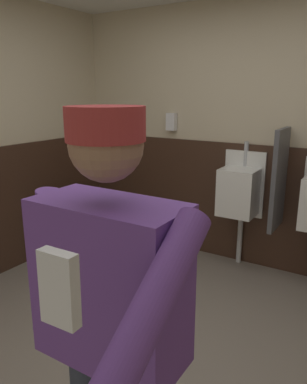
# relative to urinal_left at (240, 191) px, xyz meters

# --- Properties ---
(ground_plane) EXTENTS (4.45, 4.27, 0.04)m
(ground_plane) POSITION_rel_urinal_left_xyz_m (0.04, -1.67, -0.80)
(ground_plane) COLOR slate
(wall_back) EXTENTS (4.45, 0.12, 2.55)m
(wall_back) POSITION_rel_urinal_left_xyz_m (0.04, 0.22, 0.50)
(wall_back) COLOR beige
(wall_back) RESTS_ON ground_plane
(wainscot_band_back) EXTENTS (3.85, 0.03, 1.21)m
(wainscot_band_back) POSITION_rel_urinal_left_xyz_m (0.04, 0.14, -0.17)
(wainscot_band_back) COLOR #382319
(wainscot_band_back) RESTS_ON ground_plane
(urinal_left) EXTENTS (0.40, 0.34, 1.24)m
(urinal_left) POSITION_rel_urinal_left_xyz_m (0.00, 0.00, 0.00)
(urinal_left) COLOR white
(urinal_left) RESTS_ON ground_plane
(privacy_divider_panel) EXTENTS (0.04, 0.40, 0.90)m
(privacy_divider_panel) POSITION_rel_urinal_left_xyz_m (0.38, -0.07, 0.17)
(privacy_divider_panel) COLOR #4C4C51
(person) EXTENTS (0.70, 0.60, 1.67)m
(person) POSITION_rel_urinal_left_xyz_m (0.46, -2.58, 0.21)
(person) COLOR #2D3342
(person) RESTS_ON ground_plane
(cell_phone) EXTENTS (0.06, 0.02, 0.11)m
(cell_phone) POSITION_rel_urinal_left_xyz_m (0.79, -3.08, 0.66)
(cell_phone) COLOR silver
(trash_bin) EXTENTS (0.30, 0.30, 0.70)m
(trash_bin) POSITION_rel_urinal_left_xyz_m (-1.59, -0.70, -0.42)
(trash_bin) COLOR #38383D
(trash_bin) RESTS_ON ground_plane
(soap_dispenser) EXTENTS (0.10, 0.07, 0.18)m
(soap_dispenser) POSITION_rel_urinal_left_xyz_m (-0.83, 0.12, 0.62)
(soap_dispenser) COLOR silver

